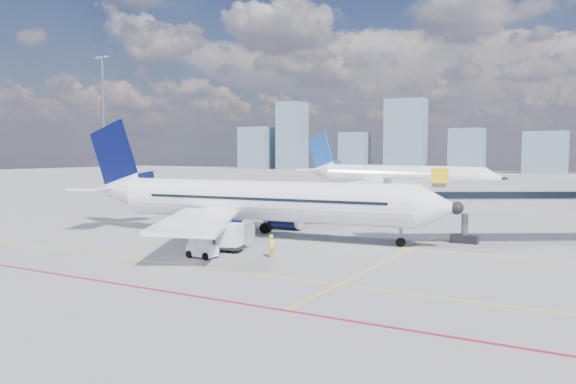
# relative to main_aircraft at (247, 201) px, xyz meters

# --- Properties ---
(ground) EXTENTS (420.00, 420.00, 0.00)m
(ground) POSITION_rel_main_aircraft_xyz_m (0.91, -7.07, -3.22)
(ground) COLOR slate
(ground) RESTS_ON ground
(apron_markings) EXTENTS (90.00, 35.12, 0.01)m
(apron_markings) POSITION_rel_main_aircraft_xyz_m (0.33, -10.98, -3.22)
(apron_markings) COLOR #FFB90D
(apron_markings) RESTS_ON ground
(jet_bridge) EXTENTS (23.55, 15.78, 6.30)m
(jet_bridge) POSITION_rel_main_aircraft_xyz_m (24.42, 9.84, 0.52)
(jet_bridge) COLOR #979A9F
(jet_bridge) RESTS_ON ground
(floodlight_mast_nw) EXTENTS (3.20, 0.61, 25.45)m
(floodlight_mast_nw) POSITION_rel_main_aircraft_xyz_m (-54.09, 32.93, 10.36)
(floodlight_mast_nw) COLOR slate
(floodlight_mast_nw) RESTS_ON ground
(distant_skyline) EXTENTS (245.74, 14.94, 31.16)m
(distant_skyline) POSITION_rel_main_aircraft_xyz_m (-3.37, 182.93, 8.43)
(distant_skyline) COLOR slate
(distant_skyline) RESTS_ON ground
(main_aircraft) EXTENTS (36.89, 32.10, 10.87)m
(main_aircraft) POSITION_rel_main_aircraft_xyz_m (0.00, 0.00, 0.00)
(main_aircraft) COLOR white
(main_aircraft) RESTS_ON ground
(second_aircraft) EXTENTS (41.01, 35.11, 12.20)m
(second_aircraft) POSITION_rel_main_aircraft_xyz_m (-5.33, 54.79, -0.01)
(second_aircraft) COLOR white
(second_aircraft) RESTS_ON ground
(baggage_tug) EXTENTS (2.18, 1.38, 1.47)m
(baggage_tug) POSITION_rel_main_aircraft_xyz_m (2.87, -10.26, -2.52)
(baggage_tug) COLOR white
(baggage_tug) RESTS_ON ground
(cargo_dolly) EXTENTS (4.24, 2.74, 2.15)m
(cargo_dolly) POSITION_rel_main_aircraft_xyz_m (2.36, -7.58, -2.05)
(cargo_dolly) COLOR black
(cargo_dolly) RESTS_ON ground
(belt_loader) EXTENTS (5.50, 3.14, 2.25)m
(belt_loader) POSITION_rel_main_aircraft_xyz_m (-5.12, -2.05, -2.64)
(belt_loader) COLOR black
(belt_loader) RESTS_ON ground
(ramp_worker) EXTENTS (0.43, 0.63, 1.67)m
(ramp_worker) POSITION_rel_main_aircraft_xyz_m (7.30, -7.76, -2.39)
(ramp_worker) COLOR yellow
(ramp_worker) RESTS_ON ground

